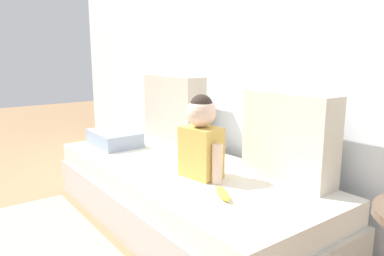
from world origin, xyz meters
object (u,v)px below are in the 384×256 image
couch (181,195)px  folded_blanket (115,138)px  throw_pillow_left (173,109)px  banana (223,193)px  throw_pillow_right (289,137)px  toddler (201,138)px

couch → folded_blanket: bearing=-171.7°
throw_pillow_left → banana: 1.17m
banana → folded_blanket: bearing=179.0°
banana → couch: bearing=166.7°
throw_pillow_left → folded_blanket: throw_pillow_left is taller
throw_pillow_left → folded_blanket: bearing=-111.5°
banana → folded_blanket: folded_blanket is taller
throw_pillow_left → throw_pillow_right: bearing=0.0°
banana → folded_blanket: 1.23m
throw_pillow_left → couch: bearing=-29.9°
couch → throw_pillow_right: bearing=29.9°
banana → toddler: bearing=161.2°
throw_pillow_right → toddler: size_ratio=1.15×
throw_pillow_left → throw_pillow_right: throw_pillow_left is taller
couch → folded_blanket: (-0.70, -0.10, 0.24)m
couch → banana: size_ratio=11.57×
couch → throw_pillow_left: bearing=150.1°
throw_pillow_left → toddler: (0.77, -0.33, -0.03)m
couch → throw_pillow_left: 0.76m
throw_pillow_left → throw_pillow_right: (1.08, 0.00, -0.02)m
folded_blanket → banana: bearing=-1.0°
toddler → banana: 0.37m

